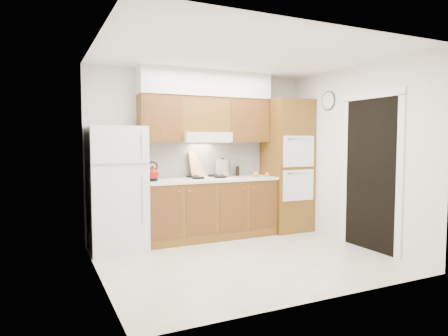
% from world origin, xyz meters
% --- Properties ---
extents(floor, '(3.60, 3.60, 0.00)m').
position_xyz_m(floor, '(0.00, 0.00, 0.00)').
color(floor, beige).
rests_on(floor, ground).
extents(ceiling, '(3.60, 3.60, 0.00)m').
position_xyz_m(ceiling, '(0.00, 0.00, 2.60)').
color(ceiling, white).
rests_on(ceiling, wall_back).
extents(wall_back, '(3.60, 0.02, 2.60)m').
position_xyz_m(wall_back, '(0.00, 1.50, 1.30)').
color(wall_back, silver).
rests_on(wall_back, floor).
extents(wall_left, '(0.02, 3.00, 2.60)m').
position_xyz_m(wall_left, '(-1.80, 0.00, 1.30)').
color(wall_left, silver).
rests_on(wall_left, floor).
extents(wall_right, '(0.02, 3.00, 2.60)m').
position_xyz_m(wall_right, '(1.80, 0.00, 1.30)').
color(wall_right, silver).
rests_on(wall_right, floor).
extents(fridge, '(0.75, 0.72, 1.72)m').
position_xyz_m(fridge, '(-1.41, 1.14, 0.86)').
color(fridge, white).
rests_on(fridge, floor).
extents(base_cabinets, '(2.11, 0.60, 0.90)m').
position_xyz_m(base_cabinets, '(0.02, 1.20, 0.45)').
color(base_cabinets, brown).
rests_on(base_cabinets, floor).
extents(countertop, '(2.13, 0.62, 0.04)m').
position_xyz_m(countertop, '(0.03, 1.19, 0.92)').
color(countertop, white).
rests_on(countertop, base_cabinets).
extents(backsplash, '(2.11, 0.03, 0.56)m').
position_xyz_m(backsplash, '(0.02, 1.49, 1.22)').
color(backsplash, white).
rests_on(backsplash, countertop).
extents(oven_cabinet, '(0.70, 0.65, 2.20)m').
position_xyz_m(oven_cabinet, '(1.44, 1.18, 1.10)').
color(oven_cabinet, brown).
rests_on(oven_cabinet, floor).
extents(upper_cab_left, '(0.63, 0.33, 0.70)m').
position_xyz_m(upper_cab_left, '(-0.71, 1.33, 1.85)').
color(upper_cab_left, brown).
rests_on(upper_cab_left, wall_back).
extents(upper_cab_right, '(0.73, 0.33, 0.70)m').
position_xyz_m(upper_cab_right, '(0.72, 1.33, 1.85)').
color(upper_cab_right, brown).
rests_on(upper_cab_right, wall_back).
extents(range_hood, '(0.75, 0.45, 0.15)m').
position_xyz_m(range_hood, '(-0.02, 1.27, 1.57)').
color(range_hood, silver).
rests_on(range_hood, wall_back).
extents(upper_cab_over_hood, '(0.75, 0.33, 0.55)m').
position_xyz_m(upper_cab_over_hood, '(-0.02, 1.33, 1.92)').
color(upper_cab_over_hood, brown).
rests_on(upper_cab_over_hood, range_hood).
extents(soffit, '(2.13, 0.36, 0.40)m').
position_xyz_m(soffit, '(0.03, 1.32, 2.40)').
color(soffit, silver).
rests_on(soffit, wall_back).
extents(cooktop, '(0.74, 0.50, 0.01)m').
position_xyz_m(cooktop, '(-0.02, 1.21, 0.95)').
color(cooktop, white).
rests_on(cooktop, countertop).
extents(doorway, '(0.02, 0.90, 2.10)m').
position_xyz_m(doorway, '(1.79, -0.35, 1.05)').
color(doorway, black).
rests_on(doorway, floor).
extents(wall_clock, '(0.02, 0.30, 0.30)m').
position_xyz_m(wall_clock, '(1.79, 0.55, 2.15)').
color(wall_clock, '#3F3833').
rests_on(wall_clock, wall_right).
extents(kettle, '(0.22, 0.22, 0.19)m').
position_xyz_m(kettle, '(-0.90, 1.13, 1.04)').
color(kettle, maroon).
rests_on(kettle, countertop).
extents(cutting_board, '(0.34, 0.23, 0.42)m').
position_xyz_m(cutting_board, '(-0.08, 1.45, 1.14)').
color(cutting_board, tan).
rests_on(cutting_board, countertop).
extents(stock_pot, '(0.31, 0.31, 0.25)m').
position_xyz_m(stock_pot, '(0.29, 1.29, 1.09)').
color(stock_pot, silver).
rests_on(stock_pot, cooktop).
extents(condiment_a, '(0.06, 0.06, 0.19)m').
position_xyz_m(condiment_a, '(0.39, 1.37, 1.03)').
color(condiment_a, black).
rests_on(condiment_a, countertop).
extents(condiment_b, '(0.07, 0.07, 0.20)m').
position_xyz_m(condiment_b, '(0.45, 1.43, 1.04)').
color(condiment_b, black).
rests_on(condiment_b, countertop).
extents(condiment_c, '(0.06, 0.06, 0.16)m').
position_xyz_m(condiment_c, '(0.61, 1.39, 1.02)').
color(condiment_c, black).
rests_on(condiment_c, countertop).
extents(orange_near, '(0.08, 0.08, 0.07)m').
position_xyz_m(orange_near, '(0.98, 1.05, 0.98)').
color(orange_near, '#D94D0B').
rests_on(orange_near, countertop).
extents(orange_far, '(0.09, 0.09, 0.08)m').
position_xyz_m(orange_far, '(0.81, 1.12, 0.98)').
color(orange_far, orange).
rests_on(orange_far, countertop).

